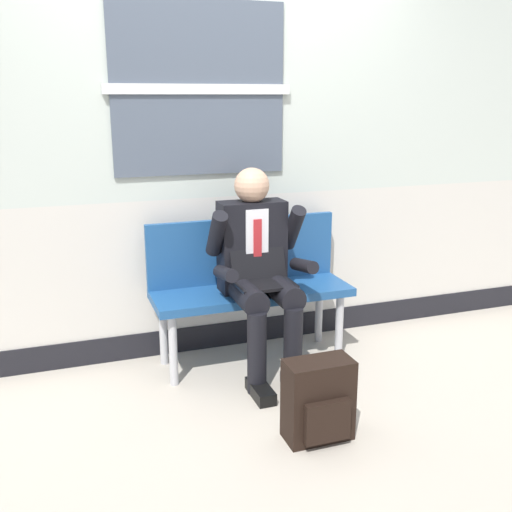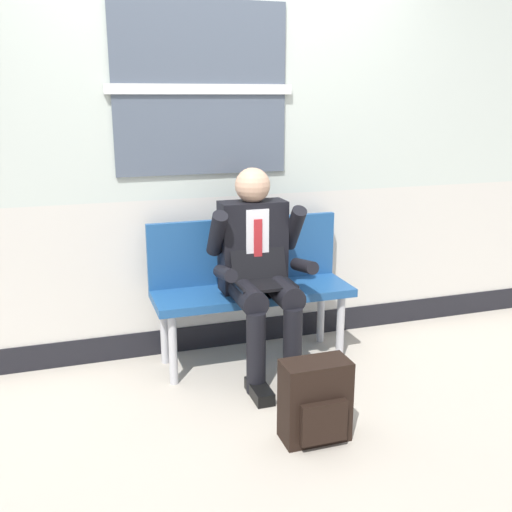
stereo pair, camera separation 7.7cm
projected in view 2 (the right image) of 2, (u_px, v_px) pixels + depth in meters
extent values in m
plane|color=#B2A899|center=(250.00, 377.00, 3.57)|extent=(18.00, 18.00, 0.00)
cube|color=beige|center=(221.00, 32.00, 3.56)|extent=(6.04, 0.12, 1.98)
cube|color=beige|center=(224.00, 259.00, 3.93)|extent=(6.04, 0.12, 0.86)
cube|color=black|center=(225.00, 330.00, 4.07)|extent=(6.04, 0.14, 0.17)
cube|color=#4C5666|center=(201.00, 89.00, 3.54)|extent=(1.06, 0.02, 1.01)
cube|color=silver|center=(202.00, 89.00, 3.53)|extent=(1.14, 0.03, 0.06)
cube|color=navy|center=(253.00, 293.00, 3.67)|extent=(1.23, 0.42, 0.05)
cube|color=navy|center=(244.00, 250.00, 3.78)|extent=(1.23, 0.04, 0.41)
cylinder|color=#B7B7BC|center=(173.00, 349.00, 3.44)|extent=(0.05, 0.05, 0.43)
cylinder|color=#B7B7BC|center=(164.00, 331.00, 3.71)|extent=(0.05, 0.05, 0.43)
cylinder|color=#B7B7BC|center=(340.00, 328.00, 3.76)|extent=(0.05, 0.05, 0.43)
cylinder|color=#B7B7BC|center=(321.00, 312.00, 4.04)|extent=(0.05, 0.05, 0.43)
cylinder|color=black|center=(246.00, 294.00, 3.43)|extent=(0.15, 0.40, 0.15)
cylinder|color=black|center=(256.00, 353.00, 3.33)|extent=(0.11, 0.11, 0.48)
cube|color=black|center=(259.00, 391.00, 3.33)|extent=(0.10, 0.26, 0.07)
cylinder|color=black|center=(281.00, 291.00, 3.50)|extent=(0.15, 0.40, 0.15)
cylinder|color=black|center=(292.00, 348.00, 3.40)|extent=(0.11, 0.11, 0.48)
cube|color=black|center=(296.00, 385.00, 3.40)|extent=(0.10, 0.26, 0.07)
cube|color=black|center=(253.00, 246.00, 3.60)|extent=(0.40, 0.18, 0.55)
cube|color=silver|center=(258.00, 242.00, 3.49)|extent=(0.14, 0.01, 0.39)
cube|color=#B22328|center=(258.00, 247.00, 3.50)|extent=(0.05, 0.01, 0.33)
sphere|color=tan|center=(253.00, 185.00, 3.50)|extent=(0.21, 0.21, 0.21)
cylinder|color=black|center=(217.00, 234.00, 3.43)|extent=(0.09, 0.25, 0.30)
cylinder|color=black|center=(225.00, 273.00, 3.32)|extent=(0.08, 0.27, 0.12)
cylinder|color=black|center=(294.00, 228.00, 3.57)|extent=(0.09, 0.25, 0.30)
cylinder|color=black|center=(304.00, 266.00, 3.47)|extent=(0.08, 0.27, 0.12)
cube|color=black|center=(265.00, 285.00, 3.42)|extent=(0.34, 0.22, 0.02)
cube|color=black|center=(258.00, 261.00, 3.51)|extent=(0.34, 0.08, 0.21)
cube|color=black|center=(315.00, 400.00, 2.89)|extent=(0.33, 0.17, 0.41)
cube|color=black|center=(324.00, 423.00, 2.80)|extent=(0.23, 0.04, 0.21)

